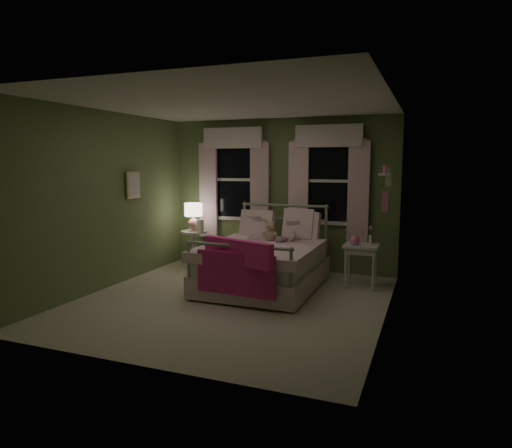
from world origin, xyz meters
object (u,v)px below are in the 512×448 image
at_px(child_left, 257,220).
at_px(nightstand_left, 194,244).
at_px(child_right, 291,224).
at_px(teddy_bear, 270,233).
at_px(table_lamp, 193,214).
at_px(bed, 265,263).
at_px(nightstand_right, 361,251).

bearing_deg(child_left, nightstand_left, -12.55).
height_order(child_left, child_right, child_left).
bearing_deg(teddy_bear, nightstand_left, 160.90).
xyz_separation_m(child_left, teddy_bear, (0.28, -0.16, -0.16)).
height_order(teddy_bear, table_lamp, table_lamp).
xyz_separation_m(bed, table_lamp, (-1.65, 0.84, 0.58)).
height_order(nightstand_left, nightstand_right, same).
relative_size(bed, nightstand_left, 3.13).
relative_size(child_left, teddy_bear, 2.42).
height_order(bed, nightstand_left, bed).
relative_size(child_left, table_lamp, 1.61).
bearing_deg(teddy_bear, bed, -88.85).
bearing_deg(table_lamp, nightstand_right, -6.09).
relative_size(bed, child_right, 2.98).
relative_size(bed, table_lamp, 4.27).
relative_size(child_right, nightstand_right, 1.07).
xyz_separation_m(child_left, nightstand_left, (-1.36, 0.41, -0.53)).
distance_m(table_lamp, nightstand_right, 3.02).
bearing_deg(child_left, teddy_bear, 154.71).
height_order(teddy_bear, nightstand_left, teddy_bear).
xyz_separation_m(nightstand_left, nightstand_right, (2.98, -0.32, 0.13)).
relative_size(child_right, nightstand_left, 1.05).
bearing_deg(nightstand_right, bed, -158.51).
distance_m(child_right, nightstand_left, 2.02).
bearing_deg(bed, teddy_bear, 91.15).
bearing_deg(nightstand_left, child_right, -12.04).
relative_size(teddy_bear, table_lamp, 0.67).
distance_m(child_left, nightstand_left, 1.52).
bearing_deg(teddy_bear, child_right, 29.50).
height_order(bed, child_left, child_left).
bearing_deg(child_right, bed, 80.89).
distance_m(bed, table_lamp, 1.94).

